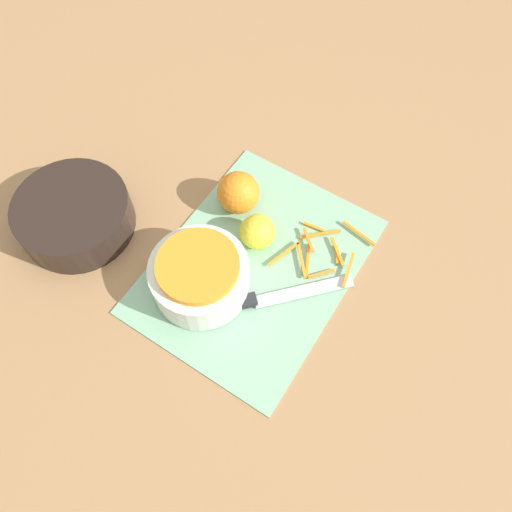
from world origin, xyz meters
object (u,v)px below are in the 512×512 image
Objects in this scene: orange_left at (238,193)px; knife at (253,300)px; bowl_dark at (75,215)px; lemon at (258,232)px; bowl_speckled at (200,275)px.

knife is at bearing -139.40° from orange_left.
orange_left reaches higher than bowl_dark.
orange_left is at bearing 56.52° from lemon.
knife is 0.20m from orange_left.
bowl_speckled is 0.13m from lemon.
orange_left is (0.17, 0.04, -0.00)m from bowl_speckled.
orange_left is at bearing 12.70° from bowl_speckled.
bowl_dark is at bearing 130.81° from orange_left.
bowl_speckled reaches higher than knife.
bowl_dark is 0.32m from lemon.
knife is at bearing -150.86° from lemon.
bowl_speckled is at bearing -167.30° from orange_left.
lemon reaches higher than knife.
bowl_speckled reaches higher than orange_left.
knife is 0.12m from lemon.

